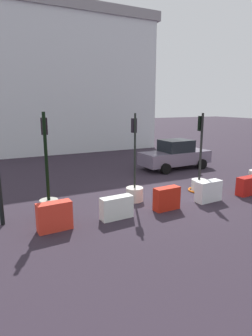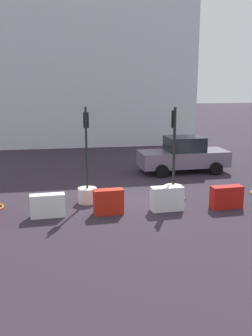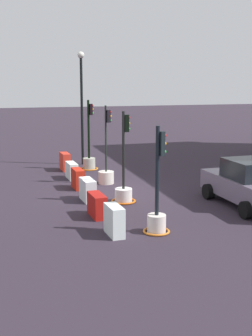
% 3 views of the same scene
% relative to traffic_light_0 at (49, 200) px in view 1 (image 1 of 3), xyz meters
% --- Properties ---
extents(ground_plane, '(120.00, 120.00, 0.00)m').
position_rel_traffic_light_0_xyz_m(ground_plane, '(5.11, -0.06, -0.60)').
color(ground_plane, '#2D232F').
extents(traffic_light_0, '(0.93, 0.93, 3.61)m').
position_rel_traffic_light_0_xyz_m(traffic_light_0, '(0.00, 0.00, 0.00)').
color(traffic_light_0, '#B0AF9F').
rests_on(traffic_light_0, ground_plane).
extents(traffic_light_1, '(0.70, 0.70, 3.52)m').
position_rel_traffic_light_0_xyz_m(traffic_light_1, '(3.44, 0.09, -0.04)').
color(traffic_light_1, beige).
rests_on(traffic_light_1, ground_plane).
extents(traffic_light_2, '(0.95, 0.95, 3.48)m').
position_rel_traffic_light_0_xyz_m(traffic_light_2, '(6.69, -0.02, -0.09)').
color(traffic_light_2, silver).
rests_on(traffic_light_2, ground_plane).
extents(construction_barrier_0, '(1.08, 0.45, 0.91)m').
position_rel_traffic_light_0_xyz_m(construction_barrier_0, '(-0.09, -1.26, -0.15)').
color(construction_barrier_0, red).
rests_on(construction_barrier_0, ground_plane).
extents(construction_barrier_1, '(1.15, 0.46, 0.78)m').
position_rel_traffic_light_0_xyz_m(construction_barrier_1, '(2.02, -1.26, -0.22)').
color(construction_barrier_1, silver).
rests_on(construction_barrier_1, ground_plane).
extents(construction_barrier_2, '(1.02, 0.45, 0.86)m').
position_rel_traffic_light_0_xyz_m(construction_barrier_2, '(4.04, -1.32, -0.17)').
color(construction_barrier_2, red).
rests_on(construction_barrier_2, ground_plane).
extents(construction_barrier_3, '(1.13, 0.50, 0.85)m').
position_rel_traffic_light_0_xyz_m(construction_barrier_3, '(6.09, -1.30, -0.18)').
color(construction_barrier_3, silver).
rests_on(construction_barrier_3, ground_plane).
extents(construction_barrier_4, '(1.14, 0.49, 0.79)m').
position_rel_traffic_light_0_xyz_m(construction_barrier_4, '(8.23, -1.40, -0.21)').
color(construction_barrier_4, '#B01712').
rests_on(construction_barrier_4, ground_plane).
extents(car_grey_saloon, '(4.38, 2.20, 1.75)m').
position_rel_traffic_light_0_xyz_m(car_grey_saloon, '(8.49, 4.27, 0.22)').
color(car_grey_saloon, slate).
rests_on(car_grey_saloon, ground_plane).
extents(building_main_facade, '(16.16, 7.50, 11.32)m').
position_rel_traffic_light_0_xyz_m(building_main_facade, '(4.20, 15.77, 5.08)').
color(building_main_facade, silver).
rests_on(building_main_facade, ground_plane).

